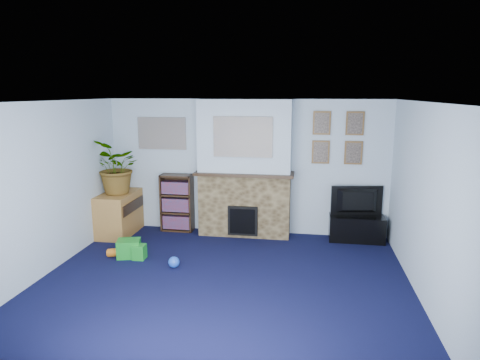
% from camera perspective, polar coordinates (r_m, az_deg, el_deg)
% --- Properties ---
extents(floor, '(5.00, 4.50, 0.01)m').
position_cam_1_polar(floor, '(5.89, -2.42, -13.65)').
color(floor, black).
rests_on(floor, ground).
extents(ceiling, '(5.00, 4.50, 0.01)m').
position_cam_1_polar(ceiling, '(5.33, -2.64, 10.38)').
color(ceiling, white).
rests_on(ceiling, wall_back).
extents(wall_back, '(5.00, 0.04, 2.40)m').
position_cam_1_polar(wall_back, '(7.66, 0.84, 1.75)').
color(wall_back, silver).
rests_on(wall_back, ground).
extents(wall_front, '(5.00, 0.04, 2.40)m').
position_cam_1_polar(wall_front, '(3.42, -10.23, -11.21)').
color(wall_front, silver).
rests_on(wall_front, ground).
extents(wall_left, '(0.04, 4.50, 2.40)m').
position_cam_1_polar(wall_left, '(6.46, -24.81, -1.20)').
color(wall_left, silver).
rests_on(wall_left, ground).
extents(wall_right, '(0.04, 4.50, 2.40)m').
position_cam_1_polar(wall_right, '(5.56, 23.63, -3.04)').
color(wall_right, silver).
rests_on(wall_right, ground).
extents(chimney_breast, '(1.72, 0.50, 2.40)m').
position_cam_1_polar(chimney_breast, '(7.46, 0.62, 1.36)').
color(chimney_breast, brown).
rests_on(chimney_breast, ground).
extents(collage_main, '(1.00, 0.03, 0.68)m').
position_cam_1_polar(collage_main, '(7.17, 0.38, 5.76)').
color(collage_main, gray).
rests_on(collage_main, chimney_breast).
extents(collage_left, '(0.90, 0.03, 0.58)m').
position_cam_1_polar(collage_left, '(7.93, -10.37, 6.14)').
color(collage_left, gray).
rests_on(collage_left, wall_back).
extents(portrait_tl, '(0.30, 0.03, 0.40)m').
position_cam_1_polar(portrait_tl, '(7.47, 10.85, 7.48)').
color(portrait_tl, brown).
rests_on(portrait_tl, wall_back).
extents(portrait_tr, '(0.30, 0.03, 0.40)m').
position_cam_1_polar(portrait_tr, '(7.50, 15.08, 7.31)').
color(portrait_tr, brown).
rests_on(portrait_tr, wall_back).
extents(portrait_bl, '(0.30, 0.03, 0.40)m').
position_cam_1_polar(portrait_bl, '(7.52, 10.70, 3.68)').
color(portrait_bl, brown).
rests_on(portrait_bl, wall_back).
extents(portrait_br, '(0.30, 0.03, 0.40)m').
position_cam_1_polar(portrait_br, '(7.55, 14.88, 3.53)').
color(portrait_br, brown).
rests_on(portrait_br, wall_back).
extents(tv_stand, '(0.92, 0.39, 0.44)m').
position_cam_1_polar(tv_stand, '(7.65, 15.28, -6.20)').
color(tv_stand, black).
rests_on(tv_stand, ground).
extents(television, '(0.89, 0.25, 0.51)m').
position_cam_1_polar(television, '(7.54, 15.45, -2.78)').
color(television, black).
rests_on(television, tv_stand).
extents(bookshelf, '(0.58, 0.28, 1.05)m').
position_cam_1_polar(bookshelf, '(7.95, -8.37, -3.17)').
color(bookshelf, black).
rests_on(bookshelf, ground).
extents(sideboard, '(0.54, 0.97, 0.75)m').
position_cam_1_polar(sideboard, '(8.01, -15.82, -4.49)').
color(sideboard, '#AA7536').
rests_on(sideboard, ground).
extents(potted_plant, '(1.14, 1.14, 0.96)m').
position_cam_1_polar(potted_plant, '(7.76, -16.00, 1.68)').
color(potted_plant, '#26661E').
rests_on(potted_plant, sideboard).
extents(mantel_clock, '(0.09, 0.05, 0.12)m').
position_cam_1_polar(mantel_clock, '(7.42, 0.30, 1.58)').
color(mantel_clock, gold).
rests_on(mantel_clock, chimney_breast).
extents(mantel_candle, '(0.05, 0.05, 0.15)m').
position_cam_1_polar(mantel_candle, '(7.37, 3.19, 1.58)').
color(mantel_candle, '#B2BFC6').
rests_on(mantel_candle, chimney_breast).
extents(mantel_teddy, '(0.14, 0.14, 0.14)m').
position_cam_1_polar(mantel_teddy, '(7.51, -3.73, 1.65)').
color(mantel_teddy, gray).
rests_on(mantel_teddy, chimney_breast).
extents(mantel_can, '(0.06, 0.06, 0.12)m').
position_cam_1_polar(mantel_can, '(7.34, 6.39, 1.33)').
color(mantel_can, '#198C26').
rests_on(mantel_can, chimney_breast).
extents(green_crate, '(0.40, 0.35, 0.28)m').
position_cam_1_polar(green_crate, '(6.93, -14.59, -8.80)').
color(green_crate, '#198C26').
rests_on(green_crate, ground).
extents(toy_ball, '(0.17, 0.17, 0.17)m').
position_cam_1_polar(toy_ball, '(6.42, -8.81, -10.71)').
color(toy_ball, blue).
rests_on(toy_ball, ground).
extents(toy_block, '(0.19, 0.19, 0.23)m').
position_cam_1_polar(toy_block, '(6.82, -13.28, -9.34)').
color(toy_block, '#198C26').
rests_on(toy_block, ground).
extents(toy_tube, '(0.29, 0.13, 0.17)m').
position_cam_1_polar(toy_tube, '(7.02, -16.14, -9.24)').
color(toy_tube, orange).
rests_on(toy_tube, ground).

